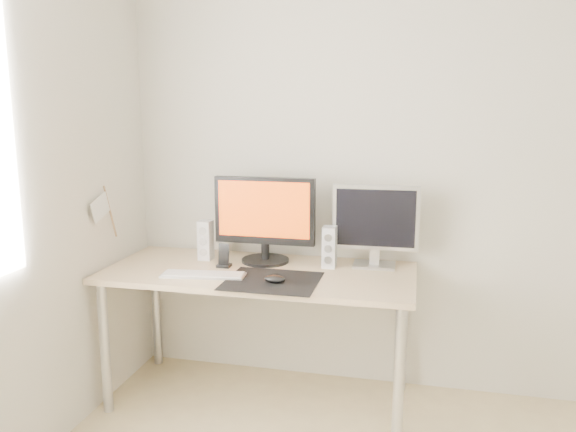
{
  "coord_description": "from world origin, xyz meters",
  "views": [
    {
      "loc": [
        -0.14,
        -1.32,
        1.55
      ],
      "look_at": [
        -0.79,
        1.45,
        1.01
      ],
      "focal_mm": 35.0,
      "sensor_mm": 36.0,
      "label": 1
    }
  ],
  "objects_px": {
    "main_monitor": "(265,216)",
    "speaker_left": "(206,240)",
    "mouse": "(275,279)",
    "phone_dock": "(224,260)",
    "desk": "(259,284)",
    "second_monitor": "(375,222)",
    "speaker_right": "(329,247)",
    "keyboard": "(203,275)"
  },
  "relations": [
    {
      "from": "main_monitor",
      "to": "speaker_left",
      "type": "distance_m",
      "value": 0.37
    },
    {
      "from": "mouse",
      "to": "phone_dock",
      "type": "bearing_deg",
      "value": 147.08
    },
    {
      "from": "desk",
      "to": "main_monitor",
      "type": "xyz_separation_m",
      "value": [
        -0.01,
        0.16,
        0.33
      ]
    },
    {
      "from": "second_monitor",
      "to": "phone_dock",
      "type": "height_order",
      "value": "second_monitor"
    },
    {
      "from": "second_monitor",
      "to": "phone_dock",
      "type": "xyz_separation_m",
      "value": [
        -0.77,
        -0.19,
        -0.2
      ]
    },
    {
      "from": "speaker_left",
      "to": "speaker_right",
      "type": "distance_m",
      "value": 0.69
    },
    {
      "from": "second_monitor",
      "to": "speaker_right",
      "type": "bearing_deg",
      "value": -163.21
    },
    {
      "from": "mouse",
      "to": "main_monitor",
      "type": "height_order",
      "value": "main_monitor"
    },
    {
      "from": "speaker_left",
      "to": "phone_dock",
      "type": "distance_m",
      "value": 0.21
    },
    {
      "from": "second_monitor",
      "to": "keyboard",
      "type": "xyz_separation_m",
      "value": [
        -0.82,
        -0.37,
        -0.23
      ]
    },
    {
      "from": "desk",
      "to": "speaker_right",
      "type": "distance_m",
      "value": 0.42
    },
    {
      "from": "speaker_left",
      "to": "mouse",
      "type": "bearing_deg",
      "value": -35.15
    },
    {
      "from": "main_monitor",
      "to": "phone_dock",
      "type": "height_order",
      "value": "main_monitor"
    },
    {
      "from": "mouse",
      "to": "desk",
      "type": "bearing_deg",
      "value": 124.39
    },
    {
      "from": "desk",
      "to": "speaker_left",
      "type": "relative_size",
      "value": 7.31
    },
    {
      "from": "speaker_right",
      "to": "phone_dock",
      "type": "distance_m",
      "value": 0.56
    },
    {
      "from": "mouse",
      "to": "keyboard",
      "type": "xyz_separation_m",
      "value": [
        -0.38,
        0.03,
        -0.01
      ]
    },
    {
      "from": "keyboard",
      "to": "speaker_left",
      "type": "bearing_deg",
      "value": 108.94
    },
    {
      "from": "second_monitor",
      "to": "phone_dock",
      "type": "bearing_deg",
      "value": -166.14
    },
    {
      "from": "desk",
      "to": "main_monitor",
      "type": "distance_m",
      "value": 0.37
    },
    {
      "from": "main_monitor",
      "to": "second_monitor",
      "type": "height_order",
      "value": "main_monitor"
    },
    {
      "from": "speaker_right",
      "to": "second_monitor",
      "type": "bearing_deg",
      "value": 16.79
    },
    {
      "from": "speaker_right",
      "to": "phone_dock",
      "type": "xyz_separation_m",
      "value": [
        -0.54,
        -0.12,
        -0.07
      ]
    },
    {
      "from": "main_monitor",
      "to": "second_monitor",
      "type": "bearing_deg",
      "value": 4.85
    },
    {
      "from": "keyboard",
      "to": "phone_dock",
      "type": "distance_m",
      "value": 0.19
    },
    {
      "from": "keyboard",
      "to": "desk",
      "type": "bearing_deg",
      "value": 34.92
    },
    {
      "from": "desk",
      "to": "speaker_left",
      "type": "bearing_deg",
      "value": 157.94
    },
    {
      "from": "main_monitor",
      "to": "speaker_right",
      "type": "distance_m",
      "value": 0.39
    },
    {
      "from": "speaker_left",
      "to": "keyboard",
      "type": "xyz_separation_m",
      "value": [
        0.11,
        -0.31,
        -0.1
      ]
    },
    {
      "from": "second_monitor",
      "to": "speaker_left",
      "type": "height_order",
      "value": "second_monitor"
    },
    {
      "from": "speaker_right",
      "to": "desk",
      "type": "bearing_deg",
      "value": -158.45
    },
    {
      "from": "mouse",
      "to": "desk",
      "type": "height_order",
      "value": "mouse"
    },
    {
      "from": "speaker_left",
      "to": "main_monitor",
      "type": "bearing_deg",
      "value": 2.88
    },
    {
      "from": "keyboard",
      "to": "second_monitor",
      "type": "bearing_deg",
      "value": 24.59
    },
    {
      "from": "desk",
      "to": "second_monitor",
      "type": "bearing_deg",
      "value": 19.69
    },
    {
      "from": "desk",
      "to": "second_monitor",
      "type": "xyz_separation_m",
      "value": [
        0.58,
        0.21,
        0.32
      ]
    },
    {
      "from": "speaker_right",
      "to": "mouse",
      "type": "bearing_deg",
      "value": -122.08
    },
    {
      "from": "phone_dock",
      "to": "second_monitor",
      "type": "bearing_deg",
      "value": 13.86
    },
    {
      "from": "keyboard",
      "to": "phone_dock",
      "type": "relative_size",
      "value": 3.42
    },
    {
      "from": "second_monitor",
      "to": "mouse",
      "type": "bearing_deg",
      "value": -137.41
    },
    {
      "from": "desk",
      "to": "keyboard",
      "type": "xyz_separation_m",
      "value": [
        -0.24,
        -0.17,
        0.09
      ]
    },
    {
      "from": "mouse",
      "to": "phone_dock",
      "type": "height_order",
      "value": "phone_dock"
    }
  ]
}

